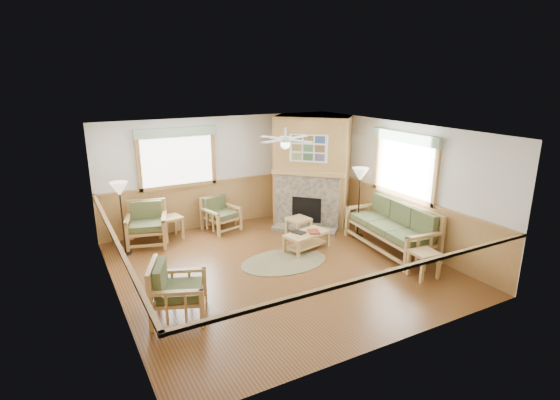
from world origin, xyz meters
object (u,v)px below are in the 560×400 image
sofa (391,227)px  floor_lamp_left (122,219)px  end_table_chairs (171,228)px  end_table_sofa (424,264)px  footstool (299,226)px  armchair_back_right (221,214)px  floor_lamp_right (359,203)px  coffee_table (306,241)px  armchair_back_left (146,225)px  armchair_left (179,290)px

sofa → floor_lamp_left: floor_lamp_left is taller
floor_lamp_left → end_table_chairs: bearing=20.6°
end_table_sofa → footstool: (-0.91, 3.04, -0.05)m
end_table_sofa → floor_lamp_left: floor_lamp_left is taller
armchair_back_right → end_table_chairs: (-1.24, 0.00, -0.14)m
end_table_chairs → end_table_sofa: 5.57m
floor_lamp_left → floor_lamp_right: floor_lamp_right is taller
floor_lamp_left → footstool: bearing=-11.4°
coffee_table → end_table_sofa: 2.49m
coffee_table → floor_lamp_left: (-3.49, 1.65, 0.59)m
armchair_back_right → floor_lamp_right: (2.66, -1.93, 0.42)m
footstool → floor_lamp_left: (-3.81, 0.77, 0.58)m
armchair_back_left → floor_lamp_right: size_ratio=0.58×
end_table_chairs → footstool: bearing=-23.4°
coffee_table → end_table_sofa: (1.23, -2.17, 0.06)m
footstool → floor_lamp_left: floor_lamp_left is taller
armchair_back_right → floor_lamp_left: floor_lamp_left is taller
coffee_table → floor_lamp_right: 1.62m
armchair_back_right → footstool: armchair_back_right is taller
sofa → end_table_sofa: sofa is taller
sofa → floor_lamp_left: (-5.10, 2.47, 0.28)m
coffee_table → floor_lamp_left: 3.90m
end_table_chairs → footstool: (2.73, -1.18, -0.06)m
armchair_left → footstool: 4.16m
armchair_back_right → armchair_left: 3.96m
armchair_left → footstool: (3.50, 2.23, -0.25)m
armchair_back_left → footstool: bearing=-2.1°
armchair_back_left → footstool: armchair_back_left is taller
end_table_chairs → floor_lamp_right: (3.90, -1.93, 0.55)m
armchair_back_right → end_table_sofa: 4.86m
armchair_back_left → coffee_table: (2.96, -1.95, -0.28)m
floor_lamp_right → armchair_left: bearing=-162.3°
sofa → floor_lamp_right: 1.01m
end_table_chairs → end_table_sofa: end_table_chairs is taller
armchair_back_left → armchair_back_right: armchair_back_left is taller
footstool → floor_lamp_right: bearing=-32.6°
armchair_back_left → end_table_chairs: size_ratio=1.77×
end_table_chairs → armchair_back_right: bearing=0.0°
coffee_table → end_table_chairs: 3.16m
coffee_table → floor_lamp_right: (1.49, 0.13, 0.63)m
armchair_left → footstool: size_ratio=1.92×
floor_lamp_right → floor_lamp_left: bearing=163.1°
end_table_sofa → floor_lamp_left: size_ratio=0.33×
end_table_sofa → floor_lamp_left: 6.09m
armchair_left → armchair_back_right: bearing=-8.6°
sofa → armchair_back_left: (-4.57, 2.77, -0.03)m
footstool → armchair_back_right: bearing=141.7°
armchair_back_left → floor_lamp_right: 4.82m
end_table_sofa → armchair_left: bearing=169.6°
footstool → floor_lamp_left: size_ratio=0.30×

